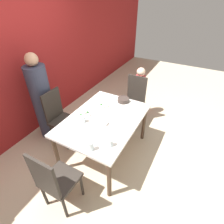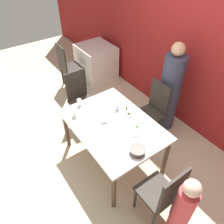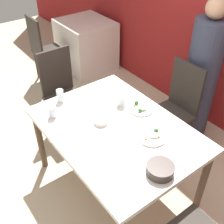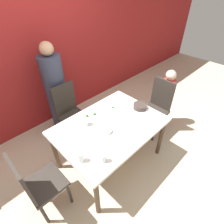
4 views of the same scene
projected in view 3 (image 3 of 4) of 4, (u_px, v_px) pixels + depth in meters
The scene contains 16 objects.
ground_plane at pixel (115, 184), 2.76m from camera, with size 10.00×10.00×0.00m, color beige.
dining_table at pixel (116, 134), 2.35m from camera, with size 1.39×1.00×0.73m.
chair_adult_spot at pixel (176, 107), 2.89m from camera, with size 0.40×0.40×0.98m.
chair_empty_left at pixel (62, 91), 3.12m from camera, with size 0.40×0.40×0.98m.
person_adult at pixel (201, 80), 2.93m from camera, with size 0.34×0.34×1.56m.
bowl_curry at pixel (160, 169), 1.91m from camera, with size 0.19×0.19×0.07m.
plate_rice_adult at pixel (152, 137), 2.20m from camera, with size 0.22×0.22×0.06m.
plate_rice_child at pixel (141, 108), 2.49m from camera, with size 0.23×0.23×0.05m.
bowl_rice_small at pixel (101, 121), 2.34m from camera, with size 0.12×0.12×0.04m.
glass_water_tall at pixel (60, 96), 2.57m from camera, with size 0.07×0.07×0.12m.
glass_water_short at pixel (121, 100), 2.52m from camera, with size 0.08×0.08×0.10m.
glass_water_center at pixel (52, 112), 2.39m from camera, with size 0.07×0.07×0.11m.
napkin_folded at pixel (104, 105), 2.55m from camera, with size 0.14×0.14×0.01m.
fork_steel at pixel (105, 180), 1.87m from camera, with size 0.18×0.03×0.01m.
background_table at pixel (86, 45), 4.42m from camera, with size 0.79×0.72×0.76m.
chair_background at pixel (44, 48), 4.00m from camera, with size 0.40×0.40×0.98m.
Camera 3 is at (1.38, -1.07, 2.24)m, focal length 45.00 mm.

